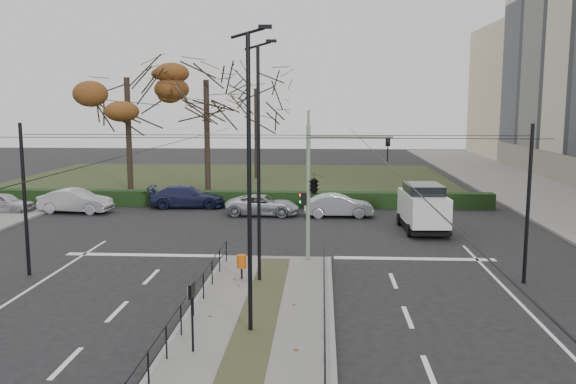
# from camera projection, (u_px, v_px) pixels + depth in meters

# --- Properties ---
(ground) EXTENTS (140.00, 140.00, 0.00)m
(ground) POSITION_uv_depth(u_px,v_px,m) (266.00, 295.00, 21.58)
(ground) COLOR black
(ground) RESTS_ON ground
(median_island) EXTENTS (4.40, 15.00, 0.14)m
(median_island) POSITION_uv_depth(u_px,v_px,m) (259.00, 318.00, 19.10)
(median_island) COLOR slate
(median_island) RESTS_ON ground
(sidewalk_east) EXTENTS (8.00, 90.00, 0.14)m
(sidewalk_east) POSITION_uv_depth(u_px,v_px,m) (553.00, 200.00, 42.30)
(sidewalk_east) COLOR slate
(sidewalk_east) RESTS_ON ground
(park) EXTENTS (38.00, 26.00, 0.10)m
(park) POSITION_uv_depth(u_px,v_px,m) (232.00, 180.00, 53.52)
(park) COLOR #263018
(park) RESTS_ON ground
(hedge) EXTENTS (38.00, 1.00, 1.00)m
(hedge) POSITION_uv_depth(u_px,v_px,m) (202.00, 198.00, 40.22)
(hedge) COLOR black
(hedge) RESTS_ON ground
(median_railing) EXTENTS (4.14, 13.24, 0.92)m
(median_railing) POSITION_uv_depth(u_px,v_px,m) (258.00, 291.00, 18.87)
(median_railing) COLOR black
(median_railing) RESTS_ON median_island
(catenary) EXTENTS (20.00, 34.00, 6.00)m
(catenary) POSITION_uv_depth(u_px,v_px,m) (270.00, 193.00, 22.69)
(catenary) COLOR black
(catenary) RESTS_ON ground
(traffic_light) EXTENTS (3.85, 2.18, 5.66)m
(traffic_light) POSITION_uv_depth(u_px,v_px,m) (316.00, 183.00, 25.44)
(traffic_light) COLOR gray
(traffic_light) RESTS_ON median_island
(litter_bin) EXTENTS (0.36, 0.36, 0.92)m
(litter_bin) POSITION_uv_depth(u_px,v_px,m) (242.00, 262.00, 22.98)
(litter_bin) COLOR black
(litter_bin) RESTS_ON median_island
(info_panel) EXTENTS (0.11, 0.50, 1.90)m
(info_panel) POSITION_uv_depth(u_px,v_px,m) (192.00, 298.00, 16.12)
(info_panel) COLOR black
(info_panel) RESTS_ON median_island
(streetlamp_median_near) EXTENTS (0.73, 0.15, 8.71)m
(streetlamp_median_near) POSITION_uv_depth(u_px,v_px,m) (250.00, 180.00, 17.21)
(streetlamp_median_near) COLOR black
(streetlamp_median_near) RESTS_ON median_island
(streetlamp_median_far) EXTENTS (0.74, 0.15, 8.84)m
(streetlamp_median_far) POSITION_uv_depth(u_px,v_px,m) (259.00, 161.00, 22.26)
(streetlamp_median_far) COLOR black
(streetlamp_median_far) RESTS_ON median_island
(parked_car_first) EXTENTS (3.83, 1.68, 1.28)m
(parked_car_first) POSITION_uv_depth(u_px,v_px,m) (3.00, 203.00, 37.55)
(parked_car_first) COLOR #AAACB2
(parked_car_first) RESTS_ON ground
(parked_car_second) EXTENTS (4.60, 2.01, 1.47)m
(parked_car_second) POSITION_uv_depth(u_px,v_px,m) (76.00, 201.00, 37.68)
(parked_car_second) COLOR #AAACB2
(parked_car_second) RESTS_ON ground
(parked_car_third) EXTENTS (5.07, 2.42, 1.43)m
(parked_car_third) POSITION_uv_depth(u_px,v_px,m) (187.00, 196.00, 39.64)
(parked_car_third) COLOR #1C2243
(parked_car_third) RESTS_ON ground
(parked_car_fourth) EXTENTS (4.55, 2.26, 1.24)m
(parked_car_fourth) POSITION_uv_depth(u_px,v_px,m) (263.00, 205.00, 36.89)
(parked_car_fourth) COLOR #AAACB2
(parked_car_fourth) RESTS_ON ground
(white_van) EXTENTS (2.33, 4.82, 2.51)m
(white_van) POSITION_uv_depth(u_px,v_px,m) (423.00, 207.00, 32.28)
(white_van) COLOR silver
(white_van) RESTS_ON ground
(rust_tree) EXTENTS (8.44, 8.44, 11.27)m
(rust_tree) POSITION_uv_depth(u_px,v_px,m) (127.00, 77.00, 46.00)
(rust_tree) COLOR black
(rust_tree) RESTS_ON park
(bare_tree_center) EXTENTS (6.14, 6.14, 10.51)m
(bare_tree_center) POSITION_uv_depth(u_px,v_px,m) (257.00, 95.00, 53.52)
(bare_tree_center) COLOR black
(bare_tree_center) RESTS_ON park
(bare_tree_near) EXTENTS (5.97, 5.97, 11.14)m
(bare_tree_near) POSITION_uv_depth(u_px,v_px,m) (206.00, 88.00, 46.01)
(bare_tree_near) COLOR black
(bare_tree_near) RESTS_ON park
(parked_car_fifth) EXTENTS (4.16, 1.62, 1.35)m
(parked_car_fifth) POSITION_uv_depth(u_px,v_px,m) (338.00, 206.00, 36.35)
(parked_car_fifth) COLOR #AAACB2
(parked_car_fifth) RESTS_ON ground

